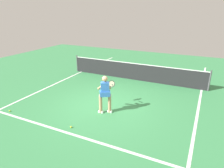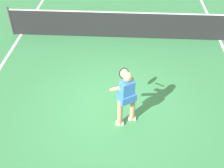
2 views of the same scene
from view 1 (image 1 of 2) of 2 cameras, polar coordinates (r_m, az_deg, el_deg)
ground_plane at (r=8.81m, az=-2.22°, el=-5.98°), size 24.81×24.81×0.00m
service_line_marking at (r=7.06m, az=-11.71°, el=-13.69°), size 7.47×0.10×0.01m
sideline_left_marking at (r=10.93m, az=-19.78°, el=-1.83°), size 0.10×17.08×0.01m
sideline_right_marking at (r=7.98m, az=22.67°, el=-10.70°), size 0.10×17.08×0.01m
court_net at (r=11.85m, az=6.32°, el=3.58°), size 8.15×0.08×1.09m
tennis_player at (r=7.88m, az=-1.96°, el=-2.52°), size 0.68×1.14×1.55m
tennis_ball_near at (r=9.26m, az=-27.10°, el=-6.80°), size 0.07×0.07×0.07m
tennis_ball_mid at (r=7.36m, az=-11.59°, el=-11.90°), size 0.07×0.07×0.07m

